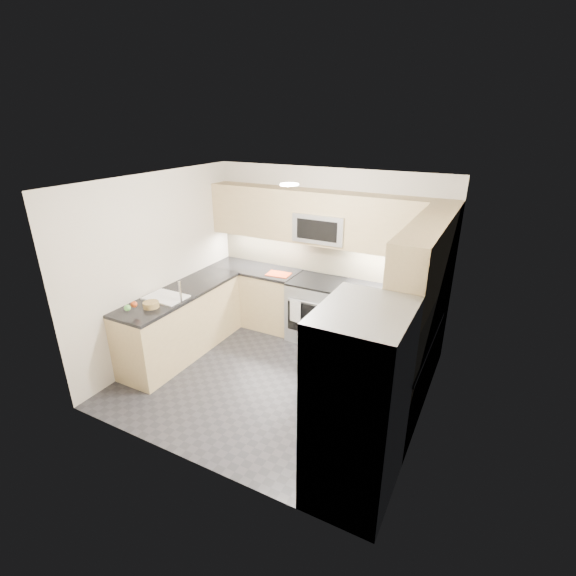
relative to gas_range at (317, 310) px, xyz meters
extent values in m
cube|color=#232328|center=(0.00, -1.28, -0.46)|extent=(3.60, 3.20, 0.00)
cube|color=beige|center=(0.00, -1.28, 2.04)|extent=(3.60, 3.20, 0.02)
cube|color=beige|center=(0.00, 0.32, 0.79)|extent=(3.60, 0.02, 2.50)
cube|color=beige|center=(0.00, -2.88, 0.79)|extent=(3.60, 0.02, 2.50)
cube|color=beige|center=(-1.80, -1.28, 0.79)|extent=(0.02, 3.20, 2.50)
cube|color=beige|center=(1.80, -1.28, 0.79)|extent=(0.02, 3.20, 2.50)
cube|color=tan|center=(-1.09, 0.02, -0.01)|extent=(1.42, 0.60, 0.90)
cube|color=tan|center=(1.09, 0.02, -0.01)|extent=(1.42, 0.60, 0.90)
cube|color=tan|center=(1.50, -1.12, -0.01)|extent=(0.60, 1.70, 0.90)
cube|color=tan|center=(-1.50, -1.28, -0.01)|extent=(0.60, 2.00, 0.90)
cube|color=black|center=(-1.09, 0.02, 0.47)|extent=(1.42, 0.63, 0.04)
cube|color=black|center=(1.09, 0.02, 0.47)|extent=(1.42, 0.63, 0.04)
cube|color=black|center=(1.50, -1.12, 0.47)|extent=(0.63, 1.70, 0.04)
cube|color=black|center=(-1.50, -1.28, 0.47)|extent=(0.63, 2.00, 0.04)
cube|color=tan|center=(0.00, 0.15, 1.37)|extent=(3.60, 0.35, 0.75)
cube|color=tan|center=(1.62, -1.00, 1.37)|extent=(0.35, 1.95, 0.75)
cube|color=tan|center=(0.00, 0.32, 0.74)|extent=(3.60, 0.01, 0.51)
cube|color=tan|center=(1.80, -0.82, 0.74)|extent=(0.01, 2.30, 0.51)
cube|color=#9DA0A4|center=(0.00, 0.00, 0.00)|extent=(0.76, 0.65, 0.91)
cube|color=black|center=(0.00, 0.00, 0.46)|extent=(0.76, 0.65, 0.03)
cube|color=black|center=(0.00, -0.33, -0.01)|extent=(0.62, 0.02, 0.45)
cylinder|color=#B2B5BA|center=(0.00, -0.35, 0.26)|extent=(0.60, 0.02, 0.02)
cube|color=#A1A3A9|center=(0.00, 0.12, 1.24)|extent=(0.76, 0.40, 0.40)
cube|color=black|center=(0.00, -0.08, 1.24)|extent=(0.60, 0.01, 0.28)
cube|color=#979A9E|center=(1.45, -2.43, 0.45)|extent=(0.70, 0.90, 1.80)
cylinder|color=#B2B5BA|center=(1.08, -2.61, 0.49)|extent=(0.02, 0.02, 1.20)
cylinder|color=#B2B5BA|center=(1.08, -2.25, 0.49)|extent=(0.02, 0.02, 1.20)
cube|color=white|center=(-1.50, -1.53, 0.42)|extent=(0.52, 0.38, 0.16)
cylinder|color=silver|center=(-1.24, -1.53, 0.62)|extent=(0.03, 0.03, 0.28)
cylinder|color=#64A145|center=(1.47, 0.04, 0.57)|extent=(0.33, 0.33, 0.16)
cube|color=#E64015|center=(-0.62, -0.06, 0.49)|extent=(0.37, 0.27, 0.01)
cylinder|color=#9B7D48|center=(-1.46, -1.83, 0.52)|extent=(0.23, 0.23, 0.07)
sphere|color=#A33712|center=(-1.51, -2.04, 0.60)|extent=(0.08, 0.08, 0.08)
sphere|color=#54A546|center=(-1.50, -2.15, 0.60)|extent=(0.08, 0.08, 0.08)
cube|color=white|center=(-0.17, -0.37, 0.10)|extent=(0.18, 0.04, 0.33)
camera|label=1|loc=(2.25, -5.22, 2.69)|focal=26.00mm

